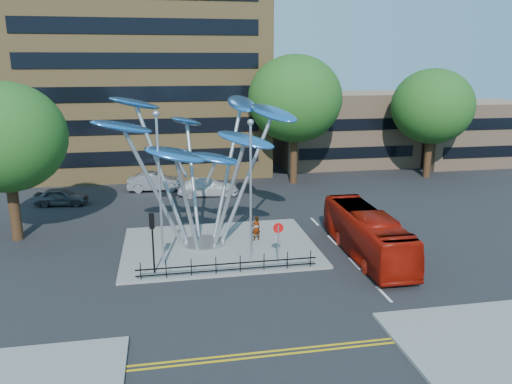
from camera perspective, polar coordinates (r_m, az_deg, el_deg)
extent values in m
plane|color=black|center=(26.58, -0.53, -10.84)|extent=(120.00, 120.00, 0.00)
cube|color=slate|center=(31.88, -4.19, -6.24)|extent=(12.00, 9.00, 0.15)
cube|color=gold|center=(21.42, 2.39, -17.67)|extent=(40.00, 0.12, 0.01)
cube|color=gold|center=(21.18, 2.58, -18.09)|extent=(40.00, 0.12, 0.01)
cube|color=olive|center=(55.74, -13.04, 18.04)|extent=(25.00, 15.00, 30.00)
cube|color=tan|center=(57.74, 10.09, 7.11)|extent=(15.00, 8.00, 8.00)
cube|color=tan|center=(62.38, 22.94, 6.27)|extent=(12.00, 8.00, 7.00)
cylinder|color=black|center=(47.97, 4.34, 4.38)|extent=(0.70, 0.70, 5.72)
ellipsoid|color=#1F4614|center=(47.31, 4.47, 10.58)|extent=(8.80, 8.80, 8.10)
cylinder|color=black|center=(36.18, -25.95, -1.27)|extent=(0.70, 0.70, 4.84)
ellipsoid|color=#1F4614|center=(35.33, -26.75, 5.61)|extent=(7.60, 7.60, 6.99)
cylinder|color=black|center=(53.31, 19.09, 4.30)|extent=(0.70, 0.70, 5.06)
ellipsoid|color=#1F4614|center=(52.73, 19.52, 9.21)|extent=(8.00, 8.00, 7.36)
cylinder|color=#9EA0A5|center=(32.22, -6.07, -5.80)|extent=(2.80, 2.80, 0.12)
cylinder|color=#9EA0A5|center=(30.44, -8.43, 0.47)|extent=(0.24, 0.24, 7.80)
ellipsoid|color=#2E76C8|center=(28.81, -15.06, 7.22)|extent=(3.92, 2.95, 1.39)
cylinder|color=#9EA0A5|center=(30.27, -6.83, -0.93)|extent=(0.24, 0.24, 6.40)
ellipsoid|color=#2E76C8|center=(27.36, -9.24, 4.18)|extent=(3.47, 1.78, 1.31)
cylinder|color=#9EA0A5|center=(30.46, -5.00, -0.20)|extent=(0.24, 0.24, 7.00)
ellipsoid|color=#2E76C8|center=(28.40, -1.20, 5.99)|extent=(3.81, 3.11, 1.36)
cylinder|color=#9EA0A5|center=(31.14, -4.07, 1.30)|extent=(0.24, 0.24, 8.20)
ellipsoid|color=#2E76C8|center=(31.39, 1.96, 9.03)|extent=(3.52, 4.06, 1.44)
cylinder|color=#9EA0A5|center=(31.93, -4.98, 1.98)|extent=(0.24, 0.24, 8.60)
ellipsoid|color=#2E76C8|center=(33.51, -1.68, 10.08)|extent=(2.21, 3.79, 1.39)
cylinder|color=#9EA0A5|center=(32.09, -6.75, 0.90)|extent=(0.24, 0.24, 7.40)
ellipsoid|color=#2E76C8|center=(33.97, -7.92, 7.98)|extent=(3.02, 3.71, 1.34)
cylinder|color=#9EA0A5|center=(31.30, -8.17, 1.82)|extent=(0.24, 0.24, 8.80)
ellipsoid|color=#2E76C8|center=(32.05, -13.65, 9.83)|extent=(3.88, 3.60, 1.42)
ellipsoid|color=#2E76C8|center=(30.77, -9.75, 4.57)|extent=(3.40, 1.96, 1.13)
ellipsoid|color=#2E76C8|center=(30.40, -4.60, 3.85)|extent=(3.39, 2.16, 1.11)
cylinder|color=#9EA0A5|center=(28.02, -10.91, -0.15)|extent=(0.14, 0.14, 8.50)
sphere|color=#9EA0A5|center=(27.24, -11.36, 8.76)|extent=(0.36, 0.36, 0.36)
cylinder|color=#9EA0A5|center=(27.98, -0.60, -0.43)|extent=(0.14, 0.14, 8.00)
sphere|color=#9EA0A5|center=(27.19, -0.63, 7.98)|extent=(0.36, 0.36, 0.36)
cylinder|color=black|center=(27.88, -11.68, -6.00)|extent=(0.10, 0.10, 3.20)
cube|color=black|center=(27.42, -11.83, -3.26)|extent=(0.28, 0.18, 0.85)
sphere|color=#FF0C0C|center=(27.33, -11.86, -2.70)|extent=(0.18, 0.18, 0.18)
cylinder|color=#9EA0A5|center=(28.68, 2.55, -6.05)|extent=(0.08, 0.08, 2.30)
cylinder|color=red|center=(28.37, 2.56, -4.14)|extent=(0.60, 0.04, 0.60)
cube|color=white|center=(28.39, 2.55, -4.13)|extent=(0.42, 0.03, 0.10)
cylinder|color=black|center=(27.57, -13.05, -8.78)|extent=(0.05, 0.05, 1.00)
cylinder|color=black|center=(27.53, -10.23, -8.66)|extent=(0.05, 0.05, 1.00)
cylinder|color=black|center=(27.55, -7.41, -8.53)|extent=(0.05, 0.05, 1.00)
cylinder|color=black|center=(27.64, -4.60, -8.37)|extent=(0.05, 0.05, 1.00)
cylinder|color=black|center=(27.79, -1.82, -8.19)|extent=(0.05, 0.05, 1.00)
cylinder|color=black|center=(28.00, 0.92, -8.00)|extent=(0.05, 0.05, 1.00)
cylinder|color=black|center=(28.28, 3.62, -7.79)|extent=(0.05, 0.05, 1.00)
cylinder|color=black|center=(28.62, 6.25, -7.57)|extent=(0.05, 0.05, 1.00)
cube|color=black|center=(27.69, -3.21, -8.19)|extent=(10.00, 0.06, 0.06)
cube|color=black|center=(27.82, -3.20, -8.85)|extent=(10.00, 0.06, 0.06)
imported|color=#961206|center=(30.90, 12.54, -4.66)|extent=(2.50, 10.04, 2.79)
imported|color=gray|center=(32.44, 0.01, -4.16)|extent=(0.68, 0.54, 1.62)
imported|color=#42464A|center=(43.81, -21.35, -0.49)|extent=(4.36, 2.13, 1.43)
imported|color=#A2A5AA|center=(46.25, -11.39, 1.16)|extent=(5.07, 1.90, 1.65)
imported|color=silver|center=(43.98, -5.55, 0.60)|extent=(5.41, 2.49, 1.53)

